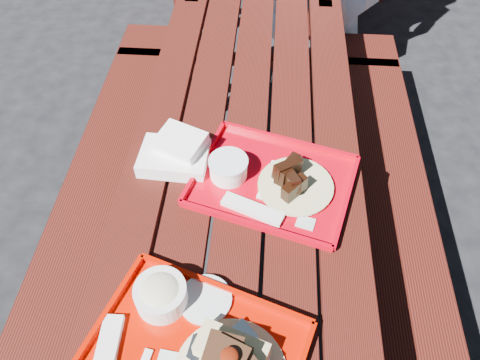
% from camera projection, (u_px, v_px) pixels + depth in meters
% --- Properties ---
extents(ground, '(60.00, 60.00, 0.00)m').
position_uv_depth(ground, '(243.00, 273.00, 2.06)').
color(ground, black).
rests_on(ground, ground).
extents(picnic_table_near, '(1.41, 2.40, 0.75)m').
position_uv_depth(picnic_table_near, '(243.00, 195.00, 1.63)').
color(picnic_table_near, '#43140C').
rests_on(picnic_table_near, ground).
extents(near_tray, '(0.58, 0.51, 0.15)m').
position_uv_depth(near_tray, '(195.00, 345.00, 1.07)').
color(near_tray, '#B50F00').
rests_on(near_tray, picnic_table_near).
extents(far_tray, '(0.54, 0.47, 0.08)m').
position_uv_depth(far_tray, '(269.00, 180.00, 1.40)').
color(far_tray, '#B80111').
rests_on(far_tray, picnic_table_near).
extents(white_cloth, '(0.22, 0.19, 0.09)m').
position_uv_depth(white_cloth, '(176.00, 153.00, 1.45)').
color(white_cloth, white).
rests_on(white_cloth, picnic_table_near).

